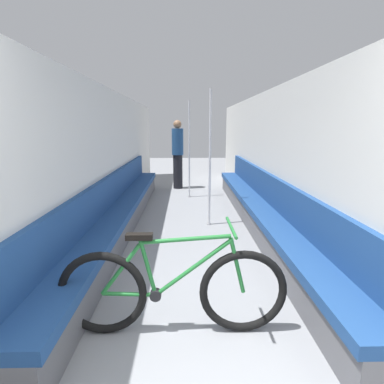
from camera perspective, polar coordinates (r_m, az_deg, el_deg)
name	(u,v)px	position (r m, az deg, el deg)	size (l,w,h in m)	color
wall_left	(105,160)	(4.89, -16.25, 5.88)	(0.10, 11.01, 2.22)	silver
wall_right	(275,160)	(4.94, 15.61, 5.98)	(0.10, 11.01, 2.22)	silver
bench_seat_row_left	(121,212)	(4.91, -13.34, -3.64)	(0.42, 6.40, 0.88)	#5B5B60
bench_seat_row_right	(260,211)	(4.95, 12.81, -3.49)	(0.42, 6.40, 0.88)	#5B5B60
bicycle	(173,290)	(2.47, -3.65, -18.21)	(1.79, 0.46, 0.89)	black
grab_pole_near	(189,151)	(6.87, -0.52, 7.78)	(0.08, 0.08, 2.20)	gray
grab_pole_far	(210,161)	(4.87, 3.41, 5.87)	(0.08, 0.08, 2.20)	gray
passenger_standing	(178,154)	(7.91, -2.74, 7.31)	(0.30, 0.30, 1.78)	black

